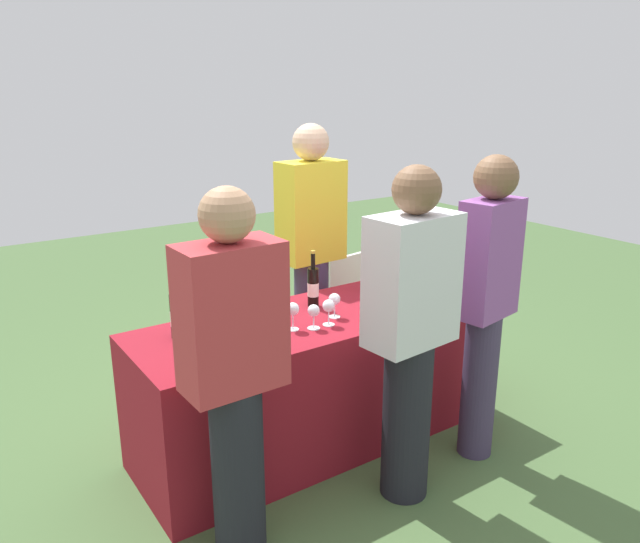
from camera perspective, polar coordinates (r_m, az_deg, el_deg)
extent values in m
plane|color=#476638|center=(3.78, 0.00, -14.96)|extent=(12.00, 12.00, 0.00)
cube|color=maroon|center=(3.60, 0.00, -9.73)|extent=(2.11, 0.72, 0.77)
cylinder|color=black|center=(3.19, -13.02, -4.01)|extent=(0.07, 0.07, 0.23)
cylinder|color=black|center=(3.14, -13.20, -1.46)|extent=(0.02, 0.02, 0.07)
cylinder|color=black|center=(3.12, -13.25, -0.70)|extent=(0.03, 0.03, 0.02)
cylinder|color=silver|center=(3.19, -13.01, -4.20)|extent=(0.07, 0.07, 0.08)
cylinder|color=black|center=(3.34, -7.87, -2.83)|extent=(0.07, 0.07, 0.21)
cylinder|color=black|center=(3.30, -7.97, -0.46)|extent=(0.03, 0.03, 0.07)
cylinder|color=gold|center=(3.29, -8.00, 0.29)|extent=(0.03, 0.03, 0.02)
cylinder|color=silver|center=(3.35, -7.86, -3.00)|extent=(0.07, 0.07, 0.08)
cylinder|color=black|center=(3.54, -0.64, -1.47)|extent=(0.06, 0.06, 0.23)
cylinder|color=black|center=(3.49, -0.64, 0.98)|extent=(0.02, 0.02, 0.09)
cylinder|color=gold|center=(3.48, -0.65, 1.81)|extent=(0.03, 0.03, 0.02)
cylinder|color=silver|center=(3.54, -0.64, -1.64)|extent=(0.06, 0.06, 0.08)
cylinder|color=black|center=(3.79, 4.79, -0.13)|extent=(0.07, 0.07, 0.24)
cylinder|color=black|center=(3.75, 4.85, 2.24)|extent=(0.03, 0.03, 0.09)
cylinder|color=black|center=(3.74, 4.87, 3.00)|extent=(0.03, 0.03, 0.02)
cylinder|color=silver|center=(3.80, 4.79, -0.31)|extent=(0.07, 0.07, 0.08)
cylinder|color=black|center=(3.88, 6.56, 0.10)|extent=(0.07, 0.07, 0.23)
cylinder|color=black|center=(3.84, 6.64, 2.25)|extent=(0.03, 0.03, 0.07)
cylinder|color=black|center=(3.83, 6.66, 2.90)|extent=(0.03, 0.03, 0.02)
cylinder|color=silver|center=(3.88, 6.56, -0.06)|extent=(0.07, 0.07, 0.08)
cylinder|color=black|center=(4.04, 8.55, 0.81)|extent=(0.07, 0.07, 0.24)
cylinder|color=black|center=(4.00, 8.64, 2.96)|extent=(0.03, 0.03, 0.07)
cylinder|color=black|center=(3.99, 8.67, 3.57)|extent=(0.03, 0.03, 0.02)
cylinder|color=silver|center=(4.05, 8.54, 0.65)|extent=(0.07, 0.07, 0.08)
cylinder|color=silver|center=(2.97, -10.14, -7.76)|extent=(0.06, 0.06, 0.00)
cylinder|color=silver|center=(2.95, -10.17, -7.15)|extent=(0.01, 0.01, 0.07)
sphere|color=silver|center=(2.93, -10.23, -6.05)|extent=(0.06, 0.06, 0.06)
cylinder|color=silver|center=(3.24, -2.50, -5.33)|extent=(0.06, 0.06, 0.00)
cylinder|color=silver|center=(3.22, -2.51, -4.64)|extent=(0.01, 0.01, 0.08)
sphere|color=silver|center=(3.20, -2.53, -3.46)|extent=(0.07, 0.07, 0.07)
cylinder|color=silver|center=(3.25, -0.58, -5.23)|extent=(0.07, 0.07, 0.00)
cylinder|color=silver|center=(3.24, -0.59, -4.64)|extent=(0.01, 0.01, 0.07)
sphere|color=silver|center=(3.22, -0.59, -3.60)|extent=(0.06, 0.06, 0.06)
sphere|color=#590C19|center=(3.22, -0.59, -3.79)|extent=(0.04, 0.04, 0.04)
cylinder|color=silver|center=(3.30, 0.80, -4.90)|extent=(0.06, 0.06, 0.00)
cylinder|color=silver|center=(3.28, 0.80, -4.27)|extent=(0.01, 0.01, 0.07)
sphere|color=silver|center=(3.26, 0.81, -3.16)|extent=(0.07, 0.07, 0.07)
sphere|color=#590C19|center=(3.26, 0.80, -3.35)|extent=(0.04, 0.04, 0.04)
cylinder|color=silver|center=(3.41, 1.33, -4.18)|extent=(0.06, 0.06, 0.00)
cylinder|color=silver|center=(3.39, 1.33, -3.59)|extent=(0.01, 0.01, 0.07)
sphere|color=silver|center=(3.37, 1.34, -2.55)|extent=(0.07, 0.07, 0.07)
sphere|color=#590C19|center=(3.37, 1.34, -2.73)|extent=(0.04, 0.04, 0.04)
cylinder|color=silver|center=(3.63, 8.51, -3.04)|extent=(0.06, 0.06, 0.00)
cylinder|color=silver|center=(3.61, 8.53, -2.47)|extent=(0.01, 0.01, 0.07)
sphere|color=silver|center=(3.59, 8.58, -1.47)|extent=(0.07, 0.07, 0.07)
sphere|color=#590C19|center=(3.60, 8.57, -1.65)|extent=(0.04, 0.04, 0.04)
cylinder|color=#3F3351|center=(4.28, -0.79, -4.53)|extent=(0.23, 0.23, 0.87)
cube|color=yellow|center=(4.06, -0.83, 5.54)|extent=(0.44, 0.26, 0.65)
sphere|color=#D8AD8C|center=(4.00, -0.86, 11.80)|extent=(0.24, 0.24, 0.24)
cylinder|color=black|center=(2.81, -7.52, -17.80)|extent=(0.23, 0.23, 0.81)
cube|color=#B23338|center=(2.48, -8.15, -4.20)|extent=(0.42, 0.24, 0.61)
sphere|color=tan|center=(2.36, -8.56, 5.19)|extent=(0.22, 0.22, 0.22)
cylinder|color=black|center=(3.17, 7.93, -13.31)|extent=(0.24, 0.24, 0.82)
cube|color=silver|center=(2.88, 8.50, -0.82)|extent=(0.45, 0.27, 0.62)
sphere|color=brown|center=(2.78, 8.88, 7.44)|extent=(0.22, 0.22, 0.22)
cylinder|color=#3F3351|center=(3.56, 14.40, -10.11)|extent=(0.19, 0.19, 0.82)
cube|color=#8C4C99|center=(3.30, 15.30, 1.13)|extent=(0.37, 0.24, 0.62)
sphere|color=brown|center=(3.22, 15.88, 8.36)|extent=(0.22, 0.22, 0.22)
cube|color=white|center=(4.84, 3.05, -2.71)|extent=(0.53, 0.12, 0.76)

